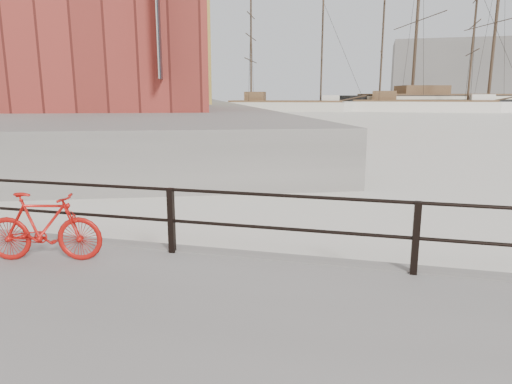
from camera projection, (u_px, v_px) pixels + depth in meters
The scene contains 13 objects.
ground at pixel (410, 294), 6.34m from camera, with size 400.00×400.00×0.00m, color white.
far_quay at pixel (155, 106), 84.10m from camera, with size 24.00×150.00×1.80m, color gray.
guardrail at pixel (416, 238), 6.02m from camera, with size 28.00×0.10×1.00m, color black, non-canonical shape.
bicycle at pixel (43, 227), 6.52m from camera, with size 1.67×0.25×1.01m, color #BB110C.
barque_black at pixel (487, 110), 87.49m from camera, with size 66.58×21.79×37.22m, color black, non-canonical shape.
schooner_mid at pixel (421, 112), 78.14m from camera, with size 31.29×13.24×22.29m, color silver, non-canonical shape.
schooner_left at pixel (285, 111), 80.83m from camera, with size 27.05×12.30×20.29m, color beige, non-canonical shape.
workboat_near at pixel (117, 124), 44.09m from camera, with size 12.20×4.07×7.00m, color black, non-canonical shape.
workboat_far at pixel (94, 118), 55.90m from camera, with size 10.47×3.62×7.00m, color black, non-canonical shape.
apartment_cream at pixel (133, 33), 71.76m from camera, with size 20.00×15.00×21.20m, color beige.
apartment_grey at pixel (147, 42), 92.88m from camera, with size 22.00×15.00×23.20m, color #A9A9A4.
apartment_brick at pixel (156, 56), 115.39m from camera, with size 24.00×15.00×21.20m, color brown.
industrial_west at pixel (450, 73), 132.29m from camera, with size 32.00×18.00×18.00m, color gray.
Camera 1 is at (-0.62, -6.26, 2.70)m, focal length 32.00 mm.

